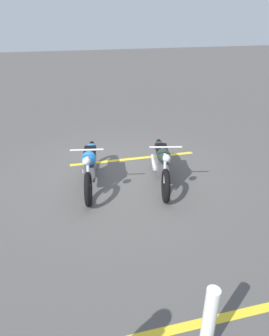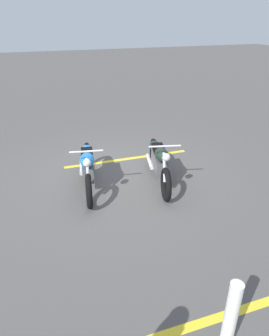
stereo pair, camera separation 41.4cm
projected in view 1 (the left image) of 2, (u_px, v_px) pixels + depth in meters
The scene contains 6 objects.
ground_plane at pixel (122, 174), 6.94m from camera, with size 60.00×60.00×0.00m, color #514F4C.
motorcycle_bright_foreground at pixel (90, 164), 6.35m from camera, with size 2.20×0.72×1.04m.
motorcycle_dark_foreground at pixel (162, 161), 6.48m from camera, with size 2.18×0.80×1.04m.
bollard_post at pixel (209, 321), 3.08m from camera, with size 0.14×0.14×0.90m, color white.
parking_stripe_near at pixel (134, 159), 7.70m from camera, with size 3.20×0.12×0.01m, color yellow.
parking_stripe_mid at pixel (181, 328), 3.50m from camera, with size 3.20×0.12×0.01m, color yellow.
Camera 1 is at (5.98, -1.47, 3.22)m, focal length 32.32 mm.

